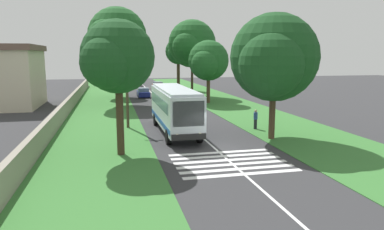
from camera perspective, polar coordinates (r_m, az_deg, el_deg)
ground at (r=24.62m, az=3.81°, el=-5.48°), size 160.00×160.00×0.00m
grass_verge_left at (r=38.33m, az=-14.66°, el=-0.35°), size 120.00×8.00×0.04m
grass_verge_right at (r=41.16m, az=8.79°, el=0.50°), size 120.00×8.00×0.04m
centre_line at (r=38.92m, az=-2.51°, el=0.07°), size 110.00×0.16×0.01m
coach_bus at (r=29.52m, az=-2.83°, el=1.27°), size 11.16×2.62×3.73m
zebra_crossing at (r=21.80m, az=6.14°, el=-7.48°), size 4.95×6.80×0.01m
trailing_car_0 at (r=47.41m, az=-2.08°, el=2.56°), size 4.30×1.78×1.43m
trailing_car_1 at (r=56.08m, az=-7.78°, el=3.54°), size 4.30×1.78×1.43m
trailing_car_2 at (r=61.91m, az=-4.98°, el=4.14°), size 4.30×1.78×1.43m
trailing_car_3 at (r=68.89m, az=-5.44°, el=4.66°), size 4.30×1.78×1.43m
trailing_minibus_0 at (r=79.31m, az=-9.13°, el=5.84°), size 6.00×2.14×2.53m
roadside_tree_left_0 at (r=22.82m, az=-12.06°, el=8.73°), size 5.54×4.59×8.53m
roadside_tree_left_1 at (r=84.91m, az=-12.54°, el=9.16°), size 8.21×7.24×10.02m
roadside_tree_left_2 at (r=55.91m, az=-11.89°, el=8.51°), size 6.51×5.15×8.31m
roadside_tree_left_3 at (r=46.91m, az=-12.09°, el=11.82°), size 9.43×7.41×12.35m
roadside_tree_right_0 at (r=55.97m, az=-0.19°, el=11.11°), size 8.65×7.32×11.79m
roadside_tree_right_1 at (r=27.36m, az=12.63°, el=8.58°), size 7.89×6.57×9.45m
roadside_tree_right_2 at (r=66.73m, az=-2.32°, el=9.96°), size 5.80×4.74×9.48m
roadside_tree_right_3 at (r=47.98m, az=2.47°, el=8.50°), size 6.41×5.37×8.36m
utility_pole at (r=31.70m, az=-10.36°, el=5.27°), size 0.24×1.40×7.86m
roadside_wall at (r=43.40m, az=-19.00°, el=1.62°), size 70.00×0.40×1.57m
roadside_building at (r=49.96m, az=-28.18°, el=5.49°), size 10.91×9.27×7.65m
pedestrian at (r=31.45m, az=10.09°, el=-0.64°), size 0.34×0.34×1.69m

